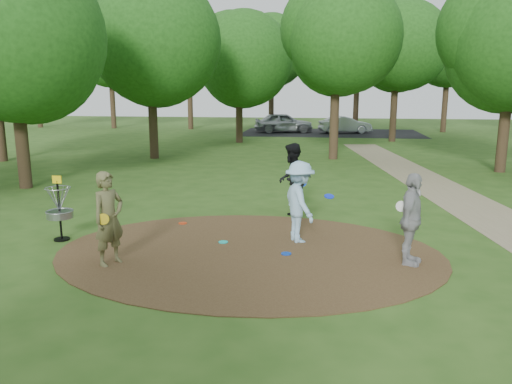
# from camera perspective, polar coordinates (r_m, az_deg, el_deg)

# --- Properties ---
(ground) EXTENTS (100.00, 100.00, 0.00)m
(ground) POSITION_cam_1_polar(r_m,az_deg,el_deg) (10.93, -0.87, -6.94)
(ground) COLOR #2D5119
(ground) RESTS_ON ground
(dirt_clearing) EXTENTS (8.40, 8.40, 0.02)m
(dirt_clearing) POSITION_cam_1_polar(r_m,az_deg,el_deg) (10.93, -0.87, -6.89)
(dirt_clearing) COLOR #47301C
(dirt_clearing) RESTS_ON ground
(parking_lot) EXTENTS (14.00, 8.00, 0.01)m
(parking_lot) POSITION_cam_1_polar(r_m,az_deg,el_deg) (40.38, 8.54, 6.71)
(parking_lot) COLOR black
(parking_lot) RESTS_ON ground
(player_observer_with_disc) EXTENTS (0.73, 0.83, 1.91)m
(player_observer_with_disc) POSITION_cam_1_polar(r_m,az_deg,el_deg) (10.38, -16.47, -2.95)
(player_observer_with_disc) COLOR brown
(player_observer_with_disc) RESTS_ON ground
(player_throwing_with_disc) EXTENTS (1.39, 1.41, 1.89)m
(player_throwing_with_disc) POSITION_cam_1_polar(r_m,az_deg,el_deg) (11.49, 5.00, -1.14)
(player_throwing_with_disc) COLOR #9AC8E6
(player_throwing_with_disc) RESTS_ON ground
(player_walking_with_disc) EXTENTS (0.84, 1.03, 2.01)m
(player_walking_with_disc) POSITION_cam_1_polar(r_m,az_deg,el_deg) (14.08, 4.11, 1.52)
(player_walking_with_disc) COLOR black
(player_walking_with_disc) RESTS_ON ground
(player_waiting_with_disc) EXTENTS (0.80, 1.19, 1.88)m
(player_waiting_with_disc) POSITION_cam_1_polar(r_m,az_deg,el_deg) (10.43, 17.32, -3.03)
(player_waiting_with_disc) COLOR #9C9C9E
(player_waiting_with_disc) RESTS_ON ground
(disc_ground_cyan) EXTENTS (0.22, 0.22, 0.02)m
(disc_ground_cyan) POSITION_cam_1_polar(r_m,az_deg,el_deg) (11.58, -3.77, -5.72)
(disc_ground_cyan) COLOR #1AD1CA
(disc_ground_cyan) RESTS_ON dirt_clearing
(disc_ground_blue) EXTENTS (0.22, 0.22, 0.02)m
(disc_ground_blue) POSITION_cam_1_polar(r_m,az_deg,el_deg) (10.80, 3.47, -7.04)
(disc_ground_blue) COLOR blue
(disc_ground_blue) RESTS_ON dirt_clearing
(disc_ground_red) EXTENTS (0.22, 0.22, 0.02)m
(disc_ground_red) POSITION_cam_1_polar(r_m,az_deg,el_deg) (13.27, -8.38, -3.54)
(disc_ground_red) COLOR red
(disc_ground_red) RESTS_ON dirt_clearing
(car_left) EXTENTS (4.91, 2.75, 1.58)m
(car_left) POSITION_cam_1_polar(r_m,az_deg,el_deg) (40.22, 3.17, 7.93)
(car_left) COLOR #A2A6AA
(car_left) RESTS_ON ground
(car_right) EXTENTS (4.25, 2.35, 1.33)m
(car_right) POSITION_cam_1_polar(r_m,az_deg,el_deg) (40.01, 10.13, 7.56)
(car_right) COLOR #A5A8AC
(car_right) RESTS_ON ground
(disc_golf_basket) EXTENTS (0.63, 0.63, 1.54)m
(disc_golf_basket) POSITION_cam_1_polar(r_m,az_deg,el_deg) (12.45, -21.60, -1.27)
(disc_golf_basket) COLOR black
(disc_golf_basket) RESTS_ON ground
(tree_ring) EXTENTS (37.81, 45.42, 9.00)m
(tree_ring) POSITION_cam_1_polar(r_m,az_deg,el_deg) (19.51, 10.54, 16.78)
(tree_ring) COLOR #332316
(tree_ring) RESTS_ON ground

